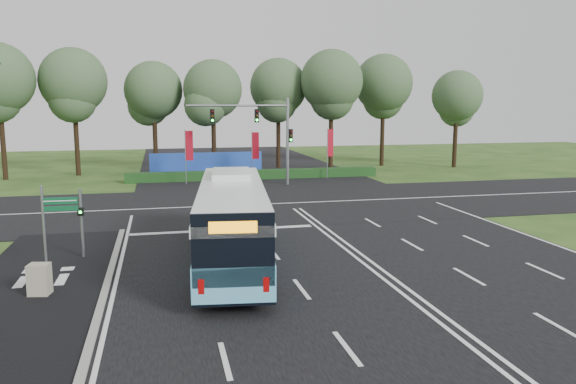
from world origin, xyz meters
name	(u,v)px	position (x,y,z in m)	size (l,w,h in m)	color
ground	(345,250)	(0.00, 0.00, 0.00)	(120.00, 120.00, 0.00)	#214416
road_main	(345,249)	(0.00, 0.00, 0.02)	(20.00, 120.00, 0.04)	black
road_cross	(287,204)	(0.00, 12.00, 0.03)	(120.00, 14.00, 0.05)	black
bike_path	(36,290)	(-12.50, -3.00, 0.03)	(5.00, 18.00, 0.06)	black
kerb_strip	(107,285)	(-10.10, -3.00, 0.06)	(0.25, 18.00, 0.12)	gray
city_bus	(232,221)	(-5.25, -1.10, 1.80)	(4.08, 12.68, 3.58)	#60BBDF
pedestrian_signal	(81,221)	(-11.40, 1.08, 1.65)	(0.26, 0.40, 3.02)	gray
street_sign	(52,217)	(-12.21, -0.84, 2.23)	(1.36, 0.15, 3.48)	gray
utility_cabinet	(39,280)	(-12.25, -3.57, 0.57)	(0.68, 0.57, 1.14)	#A59B85
banner_flag_left	(188,149)	(-5.81, 22.39, 2.93)	(0.66, 0.07, 4.49)	gray
banner_flag_mid	(255,149)	(-0.21, 23.35, 2.78)	(0.63, 0.10, 4.25)	gray
banner_flag_right	(330,146)	(6.44, 23.41, 2.89)	(0.63, 0.26, 4.43)	gray
traffic_light_gantry	(266,128)	(0.21, 20.50, 4.66)	(8.41, 0.28, 7.00)	gray
hedge	(255,175)	(0.00, 24.50, 0.40)	(22.00, 1.20, 0.80)	#183814
blue_hoarding	(207,165)	(-4.00, 27.00, 1.10)	(10.00, 0.30, 2.20)	#2046B1
eucalyptus_row	(237,85)	(-0.67, 30.66, 8.27)	(48.60, 9.24, 11.78)	black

